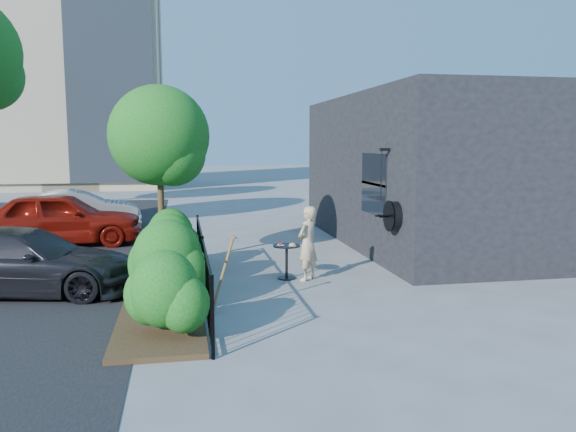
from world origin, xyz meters
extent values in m
plane|color=gray|center=(0.00, 0.00, 0.00)|extent=(120.00, 120.00, 0.00)
cube|color=black|center=(5.50, 4.50, 2.00)|extent=(6.00, 9.00, 4.00)
cube|color=black|center=(2.51, 2.40, 1.80)|extent=(0.04, 1.60, 1.40)
cube|color=black|center=(2.52, 2.40, 1.80)|extent=(0.05, 1.70, 0.06)
cylinder|color=black|center=(2.42, 0.90, 1.25)|extent=(0.18, 0.60, 0.60)
cylinder|color=black|center=(2.32, 0.90, 1.25)|extent=(0.03, 0.64, 0.64)
cube|color=black|center=(2.40, 1.40, 2.60)|extent=(0.25, 0.06, 0.06)
cylinder|color=black|center=(2.32, 1.40, 2.05)|extent=(0.02, 0.02, 1.05)
cylinder|color=black|center=(-1.50, -3.00, 0.55)|extent=(0.05, 0.05, 1.10)
cylinder|color=black|center=(-1.50, 0.00, 0.55)|extent=(0.05, 0.05, 1.10)
cylinder|color=black|center=(-1.50, 3.00, 0.55)|extent=(0.05, 0.05, 1.10)
cube|color=black|center=(-1.50, 0.00, 1.06)|extent=(0.03, 6.00, 0.03)
cube|color=black|center=(-1.50, 0.00, 0.10)|extent=(0.03, 6.00, 0.03)
cylinder|color=black|center=(-1.50, -2.90, 0.55)|extent=(0.02, 0.02, 1.04)
cylinder|color=black|center=(-1.50, -2.70, 0.55)|extent=(0.02, 0.02, 1.04)
cylinder|color=black|center=(-1.50, -2.50, 0.55)|extent=(0.02, 0.02, 1.04)
cylinder|color=black|center=(-1.50, -2.30, 0.55)|extent=(0.02, 0.02, 1.04)
cylinder|color=black|center=(-1.50, -2.10, 0.55)|extent=(0.02, 0.02, 1.04)
cylinder|color=black|center=(-1.50, -1.90, 0.55)|extent=(0.02, 0.02, 1.04)
cylinder|color=black|center=(-1.50, -1.70, 0.55)|extent=(0.02, 0.02, 1.04)
cylinder|color=black|center=(-1.50, -1.50, 0.55)|extent=(0.02, 0.02, 1.04)
cylinder|color=black|center=(-1.50, -1.30, 0.55)|extent=(0.02, 0.02, 1.04)
cylinder|color=black|center=(-1.50, -1.10, 0.55)|extent=(0.02, 0.02, 1.04)
cylinder|color=black|center=(-1.50, -0.90, 0.55)|extent=(0.02, 0.02, 1.04)
cylinder|color=black|center=(-1.50, -0.70, 0.55)|extent=(0.02, 0.02, 1.04)
cylinder|color=black|center=(-1.50, -0.50, 0.55)|extent=(0.02, 0.02, 1.04)
cylinder|color=black|center=(-1.50, -0.30, 0.55)|extent=(0.02, 0.02, 1.04)
cylinder|color=black|center=(-1.50, -0.10, 0.55)|extent=(0.02, 0.02, 1.04)
cylinder|color=black|center=(-1.50, 0.10, 0.55)|extent=(0.02, 0.02, 1.04)
cylinder|color=black|center=(-1.50, 0.30, 0.55)|extent=(0.02, 0.02, 1.04)
cylinder|color=black|center=(-1.50, 0.50, 0.55)|extent=(0.02, 0.02, 1.04)
cylinder|color=black|center=(-1.50, 0.70, 0.55)|extent=(0.02, 0.02, 1.04)
cylinder|color=black|center=(-1.50, 0.90, 0.55)|extent=(0.02, 0.02, 1.04)
cylinder|color=black|center=(-1.50, 1.10, 0.55)|extent=(0.02, 0.02, 1.04)
cylinder|color=black|center=(-1.50, 1.30, 0.55)|extent=(0.02, 0.02, 1.04)
cylinder|color=black|center=(-1.50, 1.50, 0.55)|extent=(0.02, 0.02, 1.04)
cylinder|color=black|center=(-1.50, 1.70, 0.55)|extent=(0.02, 0.02, 1.04)
cylinder|color=black|center=(-1.50, 1.90, 0.55)|extent=(0.02, 0.02, 1.04)
cylinder|color=black|center=(-1.50, 2.10, 0.55)|extent=(0.02, 0.02, 1.04)
cylinder|color=black|center=(-1.50, 2.30, 0.55)|extent=(0.02, 0.02, 1.04)
cylinder|color=black|center=(-1.50, 2.50, 0.55)|extent=(0.02, 0.02, 1.04)
cylinder|color=black|center=(-1.50, 2.70, 0.55)|extent=(0.02, 0.02, 1.04)
cylinder|color=black|center=(-1.50, 2.90, 0.55)|extent=(0.02, 0.02, 1.04)
cube|color=#382616|center=(-2.20, 0.00, 0.04)|extent=(1.30, 6.00, 0.08)
ellipsoid|color=#135317|center=(-2.10, -2.20, 0.70)|extent=(1.10, 1.10, 1.24)
ellipsoid|color=#135317|center=(-2.10, -0.60, 0.70)|extent=(1.10, 1.10, 1.24)
ellipsoid|color=#135317|center=(-2.10, 0.90, 0.70)|extent=(1.10, 1.10, 1.24)
ellipsoid|color=#135317|center=(-2.10, 2.30, 0.70)|extent=(1.10, 1.10, 1.24)
cylinder|color=#3F2B19|center=(-2.30, 2.80, 1.20)|extent=(0.14, 0.14, 2.40)
sphere|color=#135317|center=(-2.30, 2.80, 2.84)|extent=(2.20, 2.20, 2.20)
sphere|color=#135317|center=(-2.00, 2.60, 2.51)|extent=(1.43, 1.43, 1.43)
cylinder|color=black|center=(0.21, 1.04, 0.68)|extent=(0.55, 0.55, 0.03)
cylinder|color=black|center=(0.21, 1.04, 0.34)|extent=(0.06, 0.06, 0.66)
cylinder|color=black|center=(0.21, 1.04, 0.01)|extent=(0.37, 0.37, 0.03)
cube|color=white|center=(0.10, 1.10, 0.69)|extent=(0.17, 0.17, 0.01)
cube|color=white|center=(0.32, 0.98, 0.69)|extent=(0.17, 0.17, 0.01)
torus|color=#430B26|center=(0.10, 1.10, 0.72)|extent=(0.12, 0.12, 0.04)
torus|color=tan|center=(0.32, 0.98, 0.72)|extent=(0.12, 0.12, 0.04)
imported|color=tan|center=(0.60, 0.86, 0.75)|extent=(0.64, 0.64, 1.49)
cylinder|color=brown|center=(-1.22, -1.11, 0.69)|extent=(0.38, 0.05, 1.14)
cube|color=gray|center=(-1.39, -1.11, 0.09)|extent=(0.09, 0.17, 0.24)
cylinder|color=brown|center=(-1.04, -1.11, 1.25)|extent=(0.10, 0.09, 0.05)
imported|color=maroon|center=(-5.07, 5.91, 0.73)|extent=(4.34, 1.92, 1.45)
imported|color=#A5A5A9|center=(-5.09, 8.72, 0.63)|extent=(3.98, 1.86, 1.26)
imported|color=black|center=(-4.70, 0.83, 0.60)|extent=(4.34, 2.35, 1.20)
camera|label=1|loc=(-1.84, -9.90, 2.73)|focal=35.00mm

